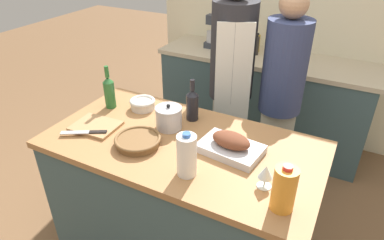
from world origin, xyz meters
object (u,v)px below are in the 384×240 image
(wine_bottle_green, at_px, (192,104))
(stock_pot, at_px, (169,118))
(cutting_board, at_px, (96,126))
(wine_glass_left, at_px, (266,173))
(juice_jug, at_px, (284,189))
(mixing_bowl, at_px, (143,104))
(person_cook_guest, at_px, (281,94))
(milk_jug, at_px, (187,155))
(condiment_bottle_tall, at_px, (253,40))
(knife_chef, at_px, (85,132))
(roasting_pan, at_px, (231,145))
(wine_bottle_dark, at_px, (109,91))
(condiment_bottle_extra, at_px, (256,46))
(person_cook_aproned, at_px, (231,79))
(wicker_basket, at_px, (138,141))
(stand_mixer, at_px, (215,34))
(condiment_bottle_short, at_px, (257,43))

(wine_bottle_green, bearing_deg, stock_pot, -116.12)
(cutting_board, bearing_deg, wine_glass_left, -2.32)
(wine_glass_left, bearing_deg, juice_jug, -42.81)
(mixing_bowl, bearing_deg, stock_pot, -24.30)
(wine_glass_left, bearing_deg, mixing_bowl, 158.53)
(person_cook_guest, bearing_deg, milk_jug, -114.18)
(stock_pot, distance_m, condiment_bottle_tall, 1.66)
(wine_glass_left, bearing_deg, wine_bottle_green, 145.74)
(mixing_bowl, xyz_separation_m, knife_chef, (-0.11, -0.43, -0.02))
(wine_bottle_green, height_order, person_cook_guest, person_cook_guest)
(roasting_pan, relative_size, juice_jug, 1.55)
(wine_bottle_dark, distance_m, condiment_bottle_tall, 1.67)
(knife_chef, height_order, condiment_bottle_tall, condiment_bottle_tall)
(wine_bottle_dark, relative_size, person_cook_guest, 0.18)
(condiment_bottle_extra, bearing_deg, milk_jug, -81.82)
(person_cook_aproned, relative_size, person_cook_guest, 1.06)
(juice_jug, distance_m, condiment_bottle_extra, 2.02)
(cutting_board, relative_size, person_cook_guest, 0.17)
(cutting_board, distance_m, mixing_bowl, 0.35)
(stock_pot, height_order, juice_jug, juice_jug)
(wine_bottle_dark, distance_m, wine_glass_left, 1.19)
(person_cook_guest, bearing_deg, wicker_basket, -132.80)
(milk_jug, distance_m, condiment_bottle_tall, 2.02)
(condiment_bottle_extra, bearing_deg, person_cook_guest, -59.09)
(wicker_basket, bearing_deg, person_cook_aproned, 80.96)
(stand_mixer, bearing_deg, stock_pot, -75.67)
(milk_jug, bearing_deg, mixing_bowl, 141.68)
(roasting_pan, distance_m, stock_pot, 0.43)
(roasting_pan, relative_size, person_cook_guest, 0.21)
(mixing_bowl, xyz_separation_m, condiment_bottle_short, (0.29, 1.50, 0.03))
(mixing_bowl, bearing_deg, wicker_basket, -58.93)
(juice_jug, height_order, wine_bottle_dark, wine_bottle_dark)
(wine_glass_left, height_order, condiment_bottle_extra, condiment_bottle_extra)
(condiment_bottle_extra, bearing_deg, condiment_bottle_tall, 120.74)
(cutting_board, bearing_deg, condiment_bottle_tall, 79.19)
(roasting_pan, bearing_deg, condiment_bottle_extra, 103.75)
(roasting_pan, relative_size, milk_jug, 1.50)
(mixing_bowl, relative_size, person_cook_aproned, 0.10)
(mixing_bowl, relative_size, wine_glass_left, 1.42)
(wicker_basket, height_order, milk_jug, milk_jug)
(stock_pot, bearing_deg, wicker_basket, -103.79)
(roasting_pan, xyz_separation_m, condiment_bottle_tall, (-0.47, 1.72, 0.04))
(condiment_bottle_short, xyz_separation_m, condiment_bottle_extra, (0.02, -0.09, 0.00))
(person_cook_aproned, bearing_deg, cutting_board, -142.20)
(juice_jug, distance_m, milk_jug, 0.48)
(wine_bottle_green, distance_m, wine_bottle_dark, 0.57)
(stand_mixer, bearing_deg, roasting_pan, -62.99)
(wine_bottle_green, xyz_separation_m, person_cook_guest, (0.40, 0.64, -0.11))
(wine_bottle_dark, distance_m, stand_mixer, 1.50)
(condiment_bottle_short, bearing_deg, roasting_pan, -76.33)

